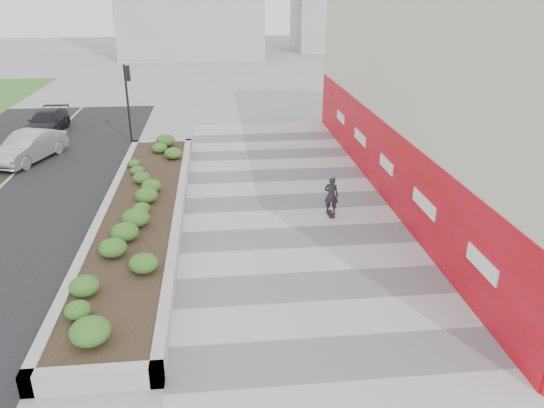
{
  "coord_description": "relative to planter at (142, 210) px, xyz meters",
  "views": [
    {
      "loc": [
        -2.64,
        -11.21,
        8.12
      ],
      "look_at": [
        -0.86,
        5.44,
        1.1
      ],
      "focal_mm": 35.0,
      "sensor_mm": 36.0,
      "label": 1
    }
  ],
  "objects": [
    {
      "name": "ground",
      "position": [
        5.5,
        -7.0,
        -0.42
      ],
      "size": [
        160.0,
        160.0,
        0.0
      ],
      "primitive_type": "plane",
      "color": "gray",
      "rests_on": "ground"
    },
    {
      "name": "walkway",
      "position": [
        5.5,
        -4.0,
        -0.41
      ],
      "size": [
        8.0,
        36.0,
        0.01
      ],
      "primitive_type": "cube",
      "color": "#A8A8AD",
      "rests_on": "ground"
    },
    {
      "name": "building",
      "position": [
        12.48,
        1.98,
        3.56
      ],
      "size": [
        6.04,
        24.08,
        8.0
      ],
      "color": "beige",
      "rests_on": "ground"
    },
    {
      "name": "planter",
      "position": [
        0.0,
        0.0,
        0.0
      ],
      "size": [
        3.0,
        18.0,
        0.9
      ],
      "color": "#9E9EA0",
      "rests_on": "ground"
    },
    {
      "name": "traffic_signal_near",
      "position": [
        -1.73,
        10.5,
        2.34
      ],
      "size": [
        0.33,
        0.28,
        4.2
      ],
      "color": "black",
      "rests_on": "ground"
    },
    {
      "name": "manhole_cover",
      "position": [
        6.0,
        -4.0,
        -0.42
      ],
      "size": [
        0.44,
        0.44,
        0.01
      ],
      "primitive_type": "cylinder",
      "color": "#595654",
      "rests_on": "ground"
    },
    {
      "name": "skateboarder",
      "position": [
        6.99,
        -0.27,
        0.4
      ],
      "size": [
        0.63,
        0.73,
        1.62
      ],
      "rotation": [
        0.0,
        0.0,
        -0.03
      ],
      "color": "beige",
      "rests_on": "ground"
    },
    {
      "name": "car_silver",
      "position": [
        -6.3,
        7.75,
        0.3
      ],
      "size": [
        2.89,
        4.61,
        1.43
      ],
      "primitive_type": "imported",
      "rotation": [
        0.0,
        0.0,
        -0.34
      ],
      "color": "#A9AAB1",
      "rests_on": "ground"
    },
    {
      "name": "car_dark",
      "position": [
        -6.96,
        13.21,
        0.21
      ],
      "size": [
        1.94,
        4.38,
        1.25
      ],
      "primitive_type": "imported",
      "rotation": [
        0.0,
        0.0,
        -0.05
      ],
      "color": "black",
      "rests_on": "ground"
    }
  ]
}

